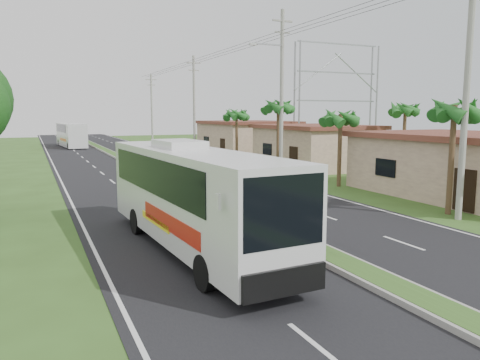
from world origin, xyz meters
name	(u,v)px	position (x,y,z in m)	size (l,w,h in m)	color
ground	(321,256)	(0.00, 0.00, 0.00)	(180.00, 180.00, 0.00)	#33511E
road_asphalt	(163,179)	(0.00, 20.00, 0.01)	(14.00, 160.00, 0.02)	black
median_strip	(163,177)	(0.00, 20.00, 0.10)	(1.20, 160.00, 0.18)	gray
lane_edge_left	(63,185)	(-6.70, 20.00, 0.00)	(0.12, 160.00, 0.01)	silver
lane_edge_right	(248,174)	(6.70, 20.00, 0.00)	(0.12, 160.00, 0.01)	silver
shop_near	(472,165)	(14.00, 6.00, 1.78)	(8.60, 12.60, 3.52)	tan
shop_mid	(314,146)	(14.00, 22.00, 1.86)	(7.60, 10.60, 3.67)	tan
shop_far	(246,138)	(14.00, 36.00, 1.93)	(8.60, 11.60, 3.82)	tan
palm_verge_a	(454,111)	(9.00, 3.00, 4.74)	(2.40, 2.40, 5.45)	#473321
palm_verge_b	(341,118)	(9.40, 12.00, 4.36)	(2.40, 2.40, 5.05)	#473321
palm_verge_c	(278,107)	(8.80, 19.00, 5.12)	(2.40, 2.40, 5.85)	#473321
palm_verge_d	(237,115)	(9.30, 28.00, 4.55)	(2.40, 2.40, 5.25)	#473321
palm_behind_shop	(405,109)	(17.50, 15.00, 4.93)	(2.40, 2.40, 5.65)	#473321
utility_pole_a	(467,88)	(8.50, 2.00, 5.67)	(1.60, 0.28, 11.00)	gray
utility_pole_b	(281,91)	(8.47, 18.00, 6.26)	(3.20, 0.28, 12.00)	gray
utility_pole_c	(194,104)	(8.50, 38.00, 5.67)	(1.60, 0.28, 11.00)	gray
utility_pole_d	(152,109)	(8.50, 58.00, 5.42)	(1.60, 0.28, 10.50)	gray
billboard_lattice	(337,93)	(22.00, 30.00, 6.82)	(10.18, 1.18, 12.07)	gray
coach_bus_main	(191,191)	(-3.65, 2.33, 2.02)	(3.04, 11.51, 3.68)	silver
coach_bus_far	(71,134)	(-3.23, 57.10, 1.87)	(3.30, 11.46, 3.29)	silver
motorcyclist	(190,186)	(-0.80, 11.29, 0.78)	(1.66, 0.68, 2.17)	black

